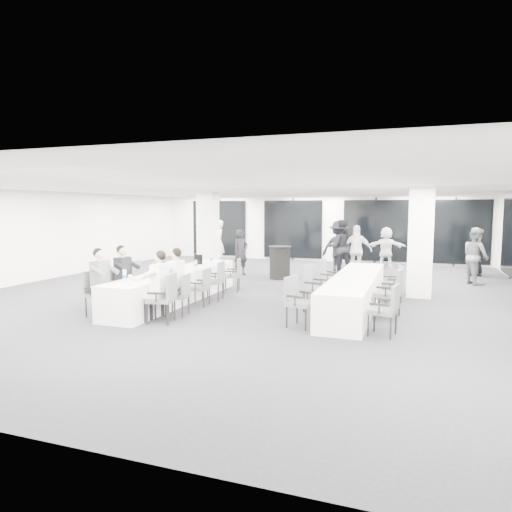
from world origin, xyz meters
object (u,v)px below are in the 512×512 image
at_px(chair_main_left_near, 97,290).
at_px(ice_bucket_far, 198,259).
at_px(chair_main_left_second, 120,285).
at_px(standing_guest_d, 357,247).
at_px(chair_main_left_mid, 139,279).
at_px(chair_main_right_far, 234,273).
at_px(cocktail_table, 280,262).
at_px(chair_main_left_far, 180,271).
at_px(chair_side_left_mid, 313,285).
at_px(chair_side_right_near, 387,307).
at_px(chair_main_right_fourth, 216,278).
at_px(standing_guest_f, 386,245).
at_px(chair_main_right_second, 180,292).
at_px(banquet_table_side, 355,292).
at_px(chair_side_right_far, 395,281).
at_px(chair_side_left_near, 297,298).
at_px(standing_guest_h, 476,252).
at_px(banquet_table_main, 176,286).
at_px(chair_side_left_far, 327,276).
at_px(chair_main_left_fourth, 161,275).
at_px(standing_guest_b, 341,244).
at_px(ice_bucket_near, 155,272).
at_px(standing_guest_g, 219,239).
at_px(chair_main_right_mid, 202,285).
at_px(standing_guest_c, 339,244).
at_px(chair_side_right_mid, 392,290).
at_px(standing_guest_a, 241,249).

xyz_separation_m(chair_main_left_near, ice_bucket_far, (0.74, 3.26, 0.34)).
distance_m(chair_main_left_second, standing_guest_d, 8.24).
relative_size(chair_main_left_mid, chair_main_right_far, 1.10).
height_order(cocktail_table, chair_main_left_far, cocktail_table).
xyz_separation_m(chair_side_left_mid, ice_bucket_far, (-3.45, 1.30, 0.30)).
height_order(chair_main_left_far, chair_side_right_near, chair_side_right_near).
xyz_separation_m(chair_main_right_fourth, standing_guest_f, (3.56, 7.83, 0.34)).
relative_size(chair_main_right_second, chair_side_left_mid, 0.86).
xyz_separation_m(banquet_table_side, chair_main_left_far, (-5.02, 1.06, 0.12)).
xyz_separation_m(chair_main_left_near, standing_guest_f, (5.22, 10.20, 0.34)).
bearing_deg(chair_side_right_far, chair_side_left_near, 137.72).
height_order(banquet_table_side, chair_main_right_fourth, chair_main_right_fourth).
xyz_separation_m(chair_side_left_near, chair_side_right_near, (1.66, -0.11, -0.02)).
bearing_deg(chair_main_right_far, standing_guest_h, -75.70).
distance_m(chair_main_right_second, chair_main_right_far, 3.00).
relative_size(banquet_table_main, chair_side_left_far, 5.26).
bearing_deg(chair_side_left_far, standing_guest_f, 179.69).
height_order(banquet_table_side, standing_guest_f, standing_guest_f).
relative_size(chair_main_left_second, chair_main_left_fourth, 0.98).
bearing_deg(chair_side_right_near, chair_main_left_mid, 89.52).
bearing_deg(chair_main_right_far, ice_bucket_far, 94.56).
xyz_separation_m(standing_guest_b, ice_bucket_near, (-2.95, -6.95, -0.20)).
xyz_separation_m(standing_guest_g, standing_guest_h, (9.20, -1.87, -0.05)).
bearing_deg(ice_bucket_far, chair_main_right_second, -71.04).
bearing_deg(ice_bucket_near, chair_main_right_mid, 47.84).
bearing_deg(chair_main_left_fourth, chair_main_left_far, 173.14).
distance_m(chair_side_left_near, ice_bucket_far, 4.41).
relative_size(standing_guest_c, ice_bucket_far, 7.75).
bearing_deg(standing_guest_h, chair_side_right_near, 137.80).
xyz_separation_m(standing_guest_f, standing_guest_g, (-6.43, -1.24, 0.13)).
height_order(chair_side_right_far, standing_guest_b, standing_guest_b).
height_order(chair_main_left_near, chair_main_right_fourth, chair_main_left_near).
distance_m(chair_main_right_mid, chair_side_right_mid, 4.22).
distance_m(chair_main_right_mid, chair_side_left_near, 2.76).
distance_m(banquet_table_main, chair_main_left_near, 2.05).
bearing_deg(chair_side_left_far, standing_guest_c, -165.93).
relative_size(chair_side_right_far, standing_guest_a, 0.50).
height_order(chair_side_right_mid, standing_guest_c, standing_guest_c).
distance_m(chair_main_left_mid, chair_main_right_fourth, 1.85).
xyz_separation_m(banquet_table_side, ice_bucket_far, (-4.29, 0.77, 0.51)).
xyz_separation_m(banquet_table_main, standing_guest_c, (2.96, 5.94, 0.66)).
bearing_deg(chair_main_right_fourth, standing_guest_b, -30.05).
relative_size(banquet_table_side, chair_main_left_second, 5.49).
bearing_deg(standing_guest_a, chair_main_left_near, -153.53).
bearing_deg(chair_main_left_far, standing_guest_b, 135.20).
bearing_deg(chair_main_right_second, chair_side_right_near, -99.78).
distance_m(chair_main_right_mid, standing_guest_c, 6.57).
distance_m(chair_main_right_fourth, chair_main_right_far, 1.22).
bearing_deg(chair_side_left_mid, standing_guest_a, -133.14).
bearing_deg(chair_main_left_fourth, ice_bucket_far, 127.85).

